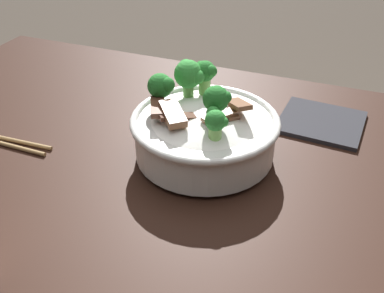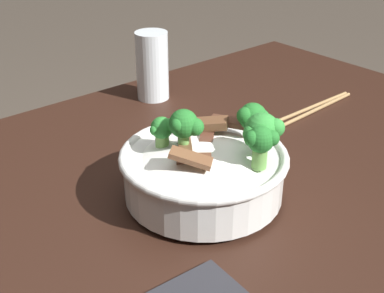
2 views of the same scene
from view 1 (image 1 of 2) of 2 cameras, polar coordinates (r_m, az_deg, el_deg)
The scene contains 3 objects.
dining_table at distance 0.74m, azimuth 3.40°, elevation -11.05°, with size 1.39×0.79×0.76m.
rice_bowl at distance 0.69m, azimuth 1.55°, elevation 2.34°, with size 0.23×0.23×0.14m.
folded_napkin at distance 0.84m, azimuth 16.35°, elevation 3.06°, with size 0.14×0.13×0.01m, color #28282D.
Camera 1 is at (0.15, -0.50, 1.18)m, focal length 41.27 mm.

